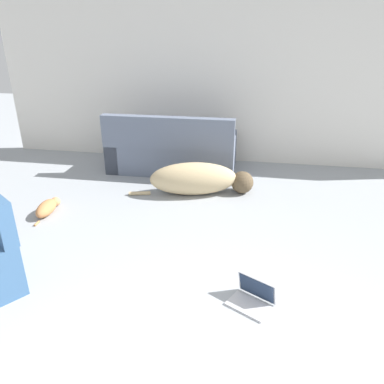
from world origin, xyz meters
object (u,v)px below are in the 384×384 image
object	(u,v)px
dog	(199,179)
laptop_open	(254,295)
book_cream	(2,244)
couch	(172,153)
cat	(47,207)

from	to	relation	value
dog	laptop_open	xyz separation A→B (m)	(0.76, -2.03, -0.14)
laptop_open	book_cream	size ratio (longest dim) A/B	1.70
dog	laptop_open	distance (m)	2.17
couch	laptop_open	bearing A→B (deg)	114.51
dog	cat	xyz separation A→B (m)	(-1.68, -0.87, -0.13)
couch	cat	xyz separation A→B (m)	(-1.15, -1.65, -0.21)
dog	book_cream	distance (m)	2.41
dog	cat	bearing A→B (deg)	-165.85
couch	dog	bearing A→B (deg)	124.16
couch	laptop_open	distance (m)	3.10
couch	book_cream	xyz separation A→B (m)	(-1.26, -2.37, -0.28)
dog	cat	size ratio (longest dim) A/B	2.81
cat	laptop_open	size ratio (longest dim) A/B	1.41
couch	cat	world-z (taller)	couch
couch	dog	xyz separation A→B (m)	(0.54, -0.78, -0.08)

